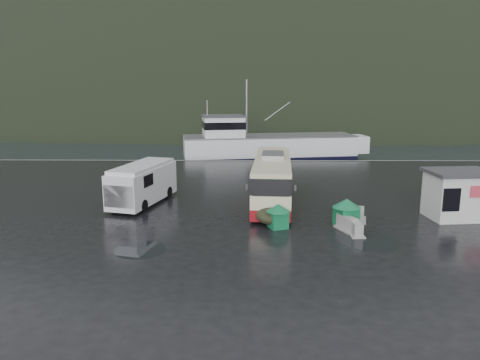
{
  "coord_description": "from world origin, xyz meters",
  "views": [
    {
      "loc": [
        -0.28,
        -26.12,
        7.8
      ],
      "look_at": [
        -0.61,
        2.66,
        1.7
      ],
      "focal_mm": 35.0,
      "sensor_mm": 36.0,
      "label": 1
    }
  ],
  "objects_px": {
    "jersey_barrier_c": "(359,221)",
    "fishing_trawler": "(269,150)",
    "jersey_barrier_b": "(347,230)",
    "ticket_kiosk": "(456,218)",
    "coach_bus": "(272,201)",
    "dome_tent": "(271,223)",
    "jersey_barrier_a": "(355,235)",
    "waste_bin_left": "(278,228)",
    "waste_bin_right": "(346,226)",
    "white_van": "(144,204)"
  },
  "relations": [
    {
      "from": "fishing_trawler",
      "to": "ticket_kiosk",
      "type": "bearing_deg",
      "value": -80.14
    },
    {
      "from": "waste_bin_left",
      "to": "jersey_barrier_a",
      "type": "distance_m",
      "value": 4.11
    },
    {
      "from": "dome_tent",
      "to": "jersey_barrier_c",
      "type": "relative_size",
      "value": 1.85
    },
    {
      "from": "coach_bus",
      "to": "jersey_barrier_b",
      "type": "height_order",
      "value": "coach_bus"
    },
    {
      "from": "white_van",
      "to": "dome_tent",
      "type": "relative_size",
      "value": 2.39
    },
    {
      "from": "waste_bin_left",
      "to": "ticket_kiosk",
      "type": "bearing_deg",
      "value": 10.69
    },
    {
      "from": "fishing_trawler",
      "to": "white_van",
      "type": "bearing_deg",
      "value": -120.78
    },
    {
      "from": "waste_bin_right",
      "to": "jersey_barrier_b",
      "type": "xyz_separation_m",
      "value": [
        -0.08,
        -0.7,
        0.0
      ]
    },
    {
      "from": "coach_bus",
      "to": "jersey_barrier_c",
      "type": "distance_m",
      "value": 6.54
    },
    {
      "from": "coach_bus",
      "to": "jersey_barrier_b",
      "type": "bearing_deg",
      "value": -55.35
    },
    {
      "from": "coach_bus",
      "to": "jersey_barrier_c",
      "type": "relative_size",
      "value": 7.74
    },
    {
      "from": "white_van",
      "to": "ticket_kiosk",
      "type": "distance_m",
      "value": 19.16
    },
    {
      "from": "white_van",
      "to": "fishing_trawler",
      "type": "distance_m",
      "value": 25.85
    },
    {
      "from": "ticket_kiosk",
      "to": "waste_bin_left",
      "type": "bearing_deg",
      "value": -174.89
    },
    {
      "from": "coach_bus",
      "to": "white_van",
      "type": "height_order",
      "value": "coach_bus"
    },
    {
      "from": "coach_bus",
      "to": "waste_bin_right",
      "type": "distance_m",
      "value": 6.68
    },
    {
      "from": "white_van",
      "to": "waste_bin_right",
      "type": "distance_m",
      "value": 13.02
    },
    {
      "from": "dome_tent",
      "to": "white_van",
      "type": "bearing_deg",
      "value": 153.09
    },
    {
      "from": "jersey_barrier_c",
      "to": "fishing_trawler",
      "type": "relative_size",
      "value": 0.06
    },
    {
      "from": "jersey_barrier_c",
      "to": "coach_bus",
      "type": "bearing_deg",
      "value": 136.37
    },
    {
      "from": "waste_bin_left",
      "to": "ticket_kiosk",
      "type": "xyz_separation_m",
      "value": [
        10.52,
        1.98,
        0.0
      ]
    },
    {
      "from": "waste_bin_left",
      "to": "waste_bin_right",
      "type": "xyz_separation_m",
      "value": [
        3.74,
        0.32,
        0.0
      ]
    },
    {
      "from": "coach_bus",
      "to": "waste_bin_left",
      "type": "distance_m",
      "value": 5.86
    },
    {
      "from": "coach_bus",
      "to": "dome_tent",
      "type": "bearing_deg",
      "value": -89.47
    },
    {
      "from": "white_van",
      "to": "jersey_barrier_b",
      "type": "height_order",
      "value": "white_van"
    },
    {
      "from": "white_van",
      "to": "ticket_kiosk",
      "type": "height_order",
      "value": "ticket_kiosk"
    },
    {
      "from": "jersey_barrier_a",
      "to": "jersey_barrier_b",
      "type": "distance_m",
      "value": 0.82
    },
    {
      "from": "waste_bin_right",
      "to": "fishing_trawler",
      "type": "height_order",
      "value": "fishing_trawler"
    },
    {
      "from": "jersey_barrier_c",
      "to": "waste_bin_left",
      "type": "bearing_deg",
      "value": -164.19
    },
    {
      "from": "white_van",
      "to": "jersey_barrier_a",
      "type": "xyz_separation_m",
      "value": [
        12.34,
        -6.17,
        0.0
      ]
    },
    {
      "from": "jersey_barrier_b",
      "to": "ticket_kiosk",
      "type": "bearing_deg",
      "value": 19.02
    },
    {
      "from": "dome_tent",
      "to": "jersey_barrier_b",
      "type": "relative_size",
      "value": 1.69
    },
    {
      "from": "waste_bin_right",
      "to": "fishing_trawler",
      "type": "xyz_separation_m",
      "value": [
        -2.76,
        28.79,
        0.0
      ]
    },
    {
      "from": "ticket_kiosk",
      "to": "jersey_barrier_a",
      "type": "xyz_separation_m",
      "value": [
        -6.57,
        -3.14,
        0.0
      ]
    },
    {
      "from": "coach_bus",
      "to": "waste_bin_right",
      "type": "height_order",
      "value": "coach_bus"
    },
    {
      "from": "waste_bin_right",
      "to": "jersey_barrier_a",
      "type": "distance_m",
      "value": 1.48
    },
    {
      "from": "waste_bin_right",
      "to": "ticket_kiosk",
      "type": "height_order",
      "value": "ticket_kiosk"
    },
    {
      "from": "waste_bin_left",
      "to": "dome_tent",
      "type": "relative_size",
      "value": 0.5
    },
    {
      "from": "coach_bus",
      "to": "fishing_trawler",
      "type": "distance_m",
      "value": 23.27
    },
    {
      "from": "waste_bin_left",
      "to": "jersey_barrier_b",
      "type": "distance_m",
      "value": 3.68
    },
    {
      "from": "ticket_kiosk",
      "to": "jersey_barrier_a",
      "type": "relative_size",
      "value": 2.54
    },
    {
      "from": "waste_bin_left",
      "to": "dome_tent",
      "type": "bearing_deg",
      "value": 108.92
    },
    {
      "from": "waste_bin_left",
      "to": "ticket_kiosk",
      "type": "distance_m",
      "value": 10.7
    },
    {
      "from": "waste_bin_right",
      "to": "jersey_barrier_c",
      "type": "bearing_deg",
      "value": 45.63
    },
    {
      "from": "waste_bin_left",
      "to": "jersey_barrier_a",
      "type": "relative_size",
      "value": 0.93
    },
    {
      "from": "white_van",
      "to": "jersey_barrier_a",
      "type": "bearing_deg",
      "value": -11.8
    },
    {
      "from": "dome_tent",
      "to": "fishing_trawler",
      "type": "relative_size",
      "value": 0.11
    },
    {
      "from": "coach_bus",
      "to": "jersey_barrier_b",
      "type": "xyz_separation_m",
      "value": [
        3.65,
        -6.24,
        0.0
      ]
    },
    {
      "from": "white_van",
      "to": "jersey_barrier_b",
      "type": "distance_m",
      "value": 13.22
    },
    {
      "from": "jersey_barrier_a",
      "to": "jersey_barrier_c",
      "type": "relative_size",
      "value": 1.0
    }
  ]
}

